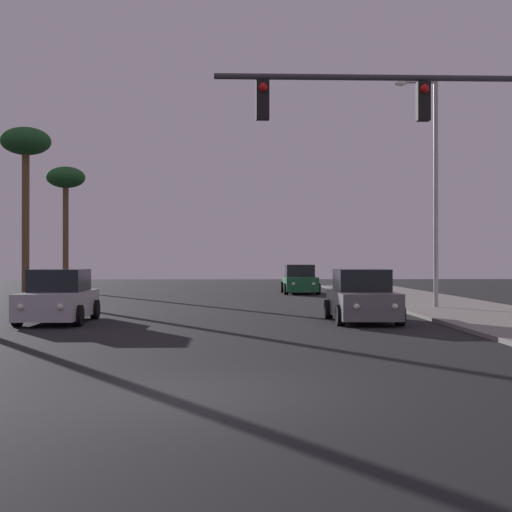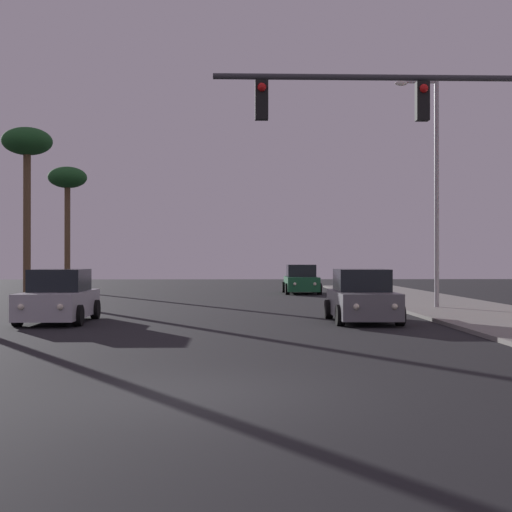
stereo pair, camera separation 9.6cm
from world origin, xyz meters
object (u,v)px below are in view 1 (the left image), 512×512
object	(u,v)px
traffic_light_mast	(442,142)
car_green	(300,280)
palm_tree_mid	(26,150)
car_silver	(59,298)
street_lamp	(432,180)
palm_tree_far	(66,183)
car_grey	(362,298)

from	to	relation	value
traffic_light_mast	car_green	bearing A→B (deg)	92.14
palm_tree_mid	car_silver	bearing A→B (deg)	-69.48
traffic_light_mast	street_lamp	world-z (taller)	street_lamp
car_green	palm_tree_mid	size ratio (longest dim) A/B	0.52
palm_tree_far	car_grey	bearing A→B (deg)	-56.66
car_silver	car_grey	bearing A→B (deg)	179.20
street_lamp	palm_tree_far	xyz separation A→B (m)	(-18.21, 16.80, 1.59)
traffic_light_mast	palm_tree_far	world-z (taller)	palm_tree_far
street_lamp	car_silver	bearing A→B (deg)	-159.40
traffic_light_mast	palm_tree_mid	distance (m)	23.56
car_grey	car_silver	bearing A→B (deg)	0.16
car_silver	street_lamp	bearing A→B (deg)	-159.34
traffic_light_mast	palm_tree_far	size ratio (longest dim) A/B	0.98
palm_tree_mid	car_green	bearing A→B (deg)	25.82
car_grey	street_lamp	size ratio (longest dim) A/B	0.48
car_silver	palm_tree_mid	distance (m)	14.20
traffic_light_mast	street_lamp	xyz separation A→B (m)	(3.02, 11.37, 0.38)
palm_tree_mid	car_grey	bearing A→B (deg)	-40.43
car_green	traffic_light_mast	bearing A→B (deg)	92.87
car_green	palm_tree_mid	xyz separation A→B (m)	(-13.87, -6.71, 6.47)
car_silver	traffic_light_mast	world-z (taller)	traffic_light_mast
car_grey	car_silver	xyz separation A→B (m)	(-9.63, 0.15, 0.00)
car_silver	car_green	bearing A→B (deg)	-116.91
palm_tree_mid	palm_tree_far	bearing A→B (deg)	92.29
street_lamp	palm_tree_far	size ratio (longest dim) A/B	1.16
car_silver	palm_tree_far	xyz separation A→B (m)	(-4.83, 21.83, 5.94)
car_silver	street_lamp	world-z (taller)	street_lamp
car_green	street_lamp	world-z (taller)	street_lamp
car_green	traffic_light_mast	world-z (taller)	traffic_light_mast
car_green	palm_tree_far	size ratio (longest dim) A/B	0.56
car_silver	palm_tree_mid	bearing A→B (deg)	-69.41
street_lamp	palm_tree_mid	world-z (taller)	street_lamp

